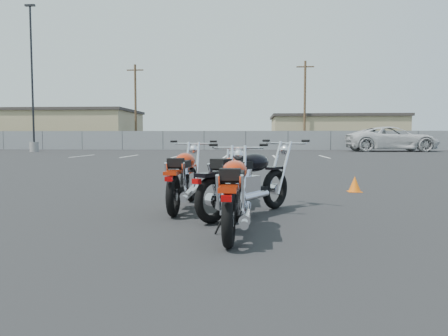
# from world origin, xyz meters

# --- Properties ---
(ground) EXTENTS (120.00, 120.00, 0.00)m
(ground) POSITION_xyz_m (0.00, 0.00, 0.00)
(ground) COLOR black
(ground) RESTS_ON ground
(motorcycle_front_red) EXTENTS (0.88, 2.27, 1.11)m
(motorcycle_front_red) POSITION_xyz_m (-0.44, 0.32, 0.51)
(motorcycle_front_red) COLOR black
(motorcycle_front_red) RESTS_ON ground
(motorcycle_second_black) EXTENTS (1.70, 2.12, 1.13)m
(motorcycle_second_black) POSITION_xyz_m (0.60, -0.27, 0.51)
(motorcycle_second_black) COLOR black
(motorcycle_second_black) RESTS_ON ground
(motorcycle_third_red) EXTENTS (0.78, 2.02, 0.99)m
(motorcycle_third_red) POSITION_xyz_m (0.30, 0.89, 0.45)
(motorcycle_third_red) COLOR black
(motorcycle_third_red) RESTS_ON ground
(motorcycle_rear_red) EXTENTS (0.85, 2.20, 1.08)m
(motorcycle_rear_red) POSITION_xyz_m (0.46, -1.47, 0.49)
(motorcycle_rear_red) COLOR black
(motorcycle_rear_red) RESTS_ON ground
(training_cone_near) EXTENTS (0.28, 0.28, 0.34)m
(training_cone_near) POSITION_xyz_m (2.87, 2.74, 0.17)
(training_cone_near) COLOR orange
(training_cone_near) RESTS_ON ground
(light_pole_west) EXTENTS (0.80, 0.70, 11.77)m
(light_pole_west) POSITION_xyz_m (-17.14, 27.78, 3.19)
(light_pole_west) COLOR gray
(light_pole_west) RESTS_ON ground
(chainlink_fence) EXTENTS (80.06, 0.06, 1.80)m
(chainlink_fence) POSITION_xyz_m (-0.00, 35.00, 0.90)
(chainlink_fence) COLOR slate
(chainlink_fence) RESTS_ON ground
(tan_building_west) EXTENTS (18.40, 10.40, 4.30)m
(tan_building_west) POSITION_xyz_m (-22.00, 42.00, 2.16)
(tan_building_west) COLOR tan
(tan_building_west) RESTS_ON ground
(tan_building_east) EXTENTS (14.40, 9.40, 3.70)m
(tan_building_east) POSITION_xyz_m (10.00, 44.00, 1.86)
(tan_building_east) COLOR tan
(tan_building_east) RESTS_ON ground
(utility_pole_b) EXTENTS (1.80, 0.24, 9.00)m
(utility_pole_b) POSITION_xyz_m (-12.00, 40.00, 4.69)
(utility_pole_b) COLOR #493422
(utility_pole_b) RESTS_ON ground
(utility_pole_c) EXTENTS (1.80, 0.24, 9.00)m
(utility_pole_c) POSITION_xyz_m (6.00, 39.00, 4.69)
(utility_pole_c) COLOR #493422
(utility_pole_c) RESTS_ON ground
(parking_line_stripes) EXTENTS (15.12, 4.00, 0.01)m
(parking_line_stripes) POSITION_xyz_m (-2.50, 20.00, 0.00)
(parking_line_stripes) COLOR silver
(parking_line_stripes) RESTS_ON ground
(white_van) EXTENTS (3.77, 8.77, 3.29)m
(white_van) POSITION_xyz_m (12.42, 31.03, 1.64)
(white_van) COLOR silver
(white_van) RESTS_ON ground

